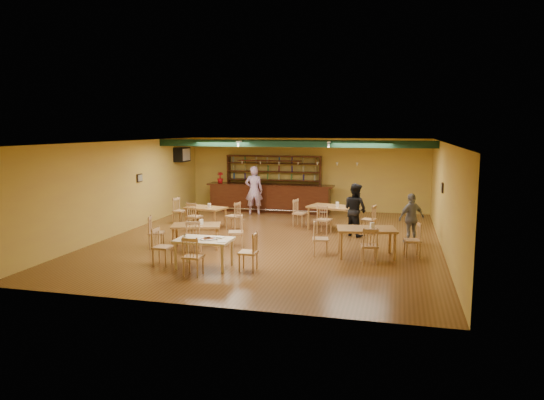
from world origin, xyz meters
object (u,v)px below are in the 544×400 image
(dining_table_d, at_px, (366,242))
(dining_table_b, at_px, (333,218))
(near_table, at_px, (204,253))
(dining_table_c, at_px, (196,236))
(patron_bar, at_px, (254,190))
(patron_right_a, at_px, (355,210))
(bar_counter, at_px, (270,198))
(dining_table_a, at_px, (206,217))

(dining_table_d, bearing_deg, dining_table_b, 101.20)
(dining_table_b, distance_m, near_table, 6.02)
(dining_table_c, relative_size, patron_bar, 0.71)
(dining_table_d, xyz_separation_m, patron_right_a, (-0.52, 2.58, 0.46))
(bar_counter, relative_size, dining_table_a, 3.84)
(near_table, relative_size, patron_right_a, 0.80)
(dining_table_b, xyz_separation_m, patron_bar, (-3.44, 2.29, 0.56))
(dining_table_d, xyz_separation_m, near_table, (-3.78, -2.11, -0.02))
(patron_right_a, bearing_deg, bar_counter, -6.57)
(dining_table_a, height_order, patron_bar, patron_bar)
(bar_counter, xyz_separation_m, dining_table_a, (-1.39, -3.61, -0.23))
(bar_counter, distance_m, patron_right_a, 5.46)
(dining_table_c, xyz_separation_m, patron_bar, (0.02, 5.88, 0.62))
(dining_table_a, relative_size, dining_table_d, 0.88)
(dining_table_c, distance_m, near_table, 2.14)
(dining_table_a, distance_m, patron_right_a, 5.22)
(bar_counter, bearing_deg, dining_table_a, -111.05)
(patron_bar, bearing_deg, dining_table_c, 77.71)
(bar_counter, distance_m, near_table, 8.62)
(dining_table_b, bearing_deg, dining_table_a, -157.83)
(dining_table_b, relative_size, near_table, 1.19)
(dining_table_b, height_order, dining_table_d, dining_table_b)
(near_table, bearing_deg, bar_counter, 93.53)
(bar_counter, relative_size, patron_bar, 2.71)
(dining_table_b, distance_m, patron_right_a, 1.21)
(patron_bar, bearing_deg, dining_table_d, 117.90)
(dining_table_b, bearing_deg, dining_table_d, -52.98)
(dining_table_c, height_order, patron_bar, patron_bar)
(dining_table_b, xyz_separation_m, near_table, (-2.47, -5.49, -0.04))
(patron_right_a, bearing_deg, dining_table_c, 72.59)
(dining_table_a, bearing_deg, bar_counter, 82.78)
(dining_table_d, bearing_deg, bar_counter, 113.49)
(dining_table_a, distance_m, near_table, 5.35)
(dining_table_b, bearing_deg, bar_counter, 149.61)
(dining_table_c, bearing_deg, patron_bar, 73.02)
(dining_table_d, bearing_deg, near_table, -161.02)
(dining_table_a, relative_size, dining_table_c, 0.99)
(near_table, distance_m, patron_bar, 7.86)
(patron_right_a, bearing_deg, dining_table_b, -5.70)
(dining_table_b, height_order, near_table, dining_table_b)
(dining_table_c, height_order, near_table, near_table)
(bar_counter, bearing_deg, near_table, -86.46)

